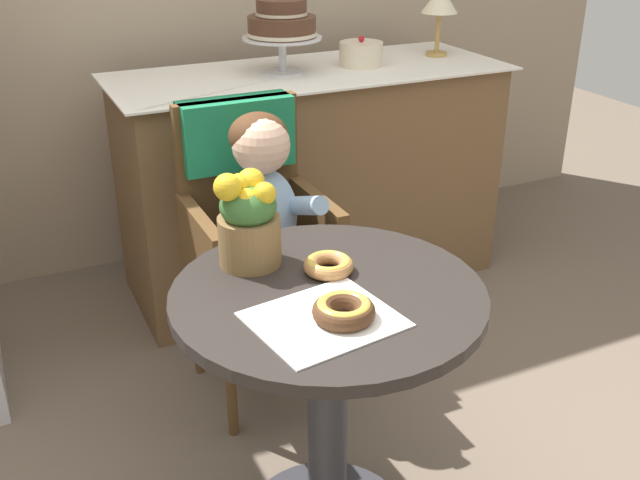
% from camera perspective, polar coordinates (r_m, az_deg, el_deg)
% --- Properties ---
extents(cafe_table, '(0.72, 0.72, 0.72)m').
position_cam_1_polar(cafe_table, '(1.79, 0.60, -9.79)').
color(cafe_table, '#282321').
rests_on(cafe_table, ground).
extents(wicker_chair, '(0.42, 0.45, 0.95)m').
position_cam_1_polar(wicker_chair, '(2.35, -5.49, 2.83)').
color(wicker_chair, brown).
rests_on(wicker_chair, ground).
extents(seated_child, '(0.27, 0.32, 0.73)m').
position_cam_1_polar(seated_child, '(2.20, -4.13, 2.33)').
color(seated_child, '#8CADCC').
rests_on(seated_child, ground).
extents(paper_napkin, '(0.33, 0.29, 0.00)m').
position_cam_1_polar(paper_napkin, '(1.56, 0.30, -6.15)').
color(paper_napkin, white).
rests_on(paper_napkin, cafe_table).
extents(donut_front, '(0.13, 0.13, 0.05)m').
position_cam_1_polar(donut_front, '(1.55, 1.84, -5.39)').
color(donut_front, '#4C2D19').
rests_on(donut_front, cafe_table).
extents(donut_mid, '(0.12, 0.12, 0.04)m').
position_cam_1_polar(donut_mid, '(1.74, 0.66, -1.91)').
color(donut_mid, '#AD7542').
rests_on(donut_mid, cafe_table).
extents(flower_vase, '(0.16, 0.15, 0.24)m').
position_cam_1_polar(flower_vase, '(1.75, -5.51, 1.63)').
color(flower_vase, brown).
rests_on(flower_vase, cafe_table).
extents(display_counter, '(1.56, 0.62, 0.90)m').
position_cam_1_polar(display_counter, '(3.07, -0.68, 4.77)').
color(display_counter, brown).
rests_on(display_counter, ground).
extents(tiered_cake_stand, '(0.30, 0.30, 0.27)m').
position_cam_1_polar(tiered_cake_stand, '(2.86, -2.96, 16.24)').
color(tiered_cake_stand, silver).
rests_on(tiered_cake_stand, display_counter).
extents(round_layer_cake, '(0.17, 0.17, 0.12)m').
position_cam_1_polar(round_layer_cake, '(3.02, 3.18, 14.14)').
color(round_layer_cake, beige).
rests_on(round_layer_cake, display_counter).
extents(table_lamp, '(0.15, 0.15, 0.28)m').
position_cam_1_polar(table_lamp, '(3.22, 9.22, 17.64)').
color(table_lamp, '#B28C47').
rests_on(table_lamp, display_counter).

